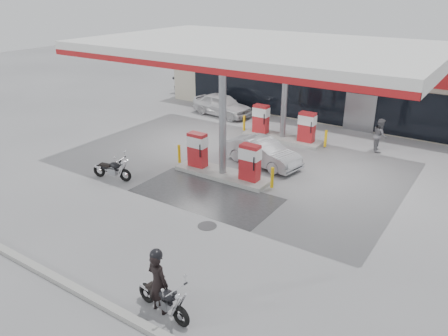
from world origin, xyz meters
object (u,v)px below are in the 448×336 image
(biker_main, at_px, (158,283))
(attendant, at_px, (380,135))
(parked_motorcycle, at_px, (113,170))
(parked_car_left, at_px, (201,87))
(pump_island_far, at_px, (283,127))
(sedan_white, at_px, (222,105))
(pump_island_near, at_px, (223,161))
(main_motorcycle, at_px, (164,300))
(hatchback_silver, at_px, (263,152))

(biker_main, relative_size, attendant, 1.04)
(parked_motorcycle, relative_size, attendant, 1.12)
(attendant, xyz_separation_m, parked_car_left, (-14.95, 4.85, -0.20))
(biker_main, height_order, parked_motorcycle, biker_main)
(pump_island_far, height_order, sedan_white, pump_island_far)
(sedan_white, xyz_separation_m, parked_car_left, (-4.48, 3.80, -0.05))
(pump_island_near, bearing_deg, pump_island_far, 90.00)
(main_motorcycle, bearing_deg, sedan_white, 127.49)
(parked_motorcycle, xyz_separation_m, sedan_white, (-1.65, 11.19, 0.27))
(pump_island_near, height_order, parked_motorcycle, pump_island_near)
(main_motorcycle, relative_size, sedan_white, 0.46)
(hatchback_silver, bearing_deg, attendant, -29.11)
(main_motorcycle, height_order, hatchback_silver, hatchback_silver)
(biker_main, distance_m, sedan_white, 18.78)
(pump_island_near, xyz_separation_m, main_motorcycle, (3.70, -8.29, -0.27))
(attendant, bearing_deg, main_motorcycle, 151.68)
(pump_island_far, xyz_separation_m, main_motorcycle, (3.70, -14.29, -0.27))
(parked_motorcycle, distance_m, sedan_white, 11.31)
(hatchback_silver, height_order, parked_car_left, parked_car_left)
(pump_island_far, bearing_deg, attendant, 13.10)
(main_motorcycle, xyz_separation_m, parked_motorcycle, (-7.57, 5.31, 0.00))
(pump_island_far, xyz_separation_m, attendant, (4.95, 1.15, 0.15))
(sedan_white, xyz_separation_m, attendant, (10.47, -1.05, 0.15))
(biker_main, xyz_separation_m, parked_motorcycle, (-7.38, 5.28, -0.45))
(attendant, bearing_deg, parked_car_left, 48.34)
(attendant, relative_size, hatchback_silver, 0.44)
(pump_island_near, relative_size, attendant, 2.98)
(parked_motorcycle, relative_size, hatchback_silver, 0.50)
(pump_island_near, distance_m, parked_motorcycle, 4.90)
(sedan_white, bearing_deg, parked_motorcycle, -164.54)
(biker_main, bearing_deg, attendant, -89.94)
(pump_island_near, height_order, biker_main, biker_main)
(main_motorcycle, bearing_deg, pump_island_far, 112.79)
(pump_island_near, distance_m, parked_car_left, 15.62)
(pump_island_near, xyz_separation_m, parked_motorcycle, (-3.87, -2.99, -0.27))
(pump_island_far, relative_size, main_motorcycle, 2.65)
(hatchback_silver, bearing_deg, main_motorcycle, -154.17)
(pump_island_near, relative_size, biker_main, 2.86)
(attendant, bearing_deg, pump_island_near, 121.63)
(pump_island_near, xyz_separation_m, pump_island_far, (0.00, 6.00, 0.00))
(biker_main, bearing_deg, hatchback_silver, -70.30)
(pump_island_far, height_order, hatchback_silver, pump_island_far)
(pump_island_near, bearing_deg, hatchback_silver, 69.15)
(main_motorcycle, bearing_deg, attendant, 93.66)
(biker_main, height_order, sedan_white, biker_main)
(parked_car_left, bearing_deg, attendant, -106.91)
(main_motorcycle, distance_m, sedan_white, 18.90)
(biker_main, distance_m, parked_car_left, 24.36)
(parked_motorcycle, bearing_deg, sedan_white, 86.04)
(pump_island_far, height_order, parked_car_left, pump_island_far)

